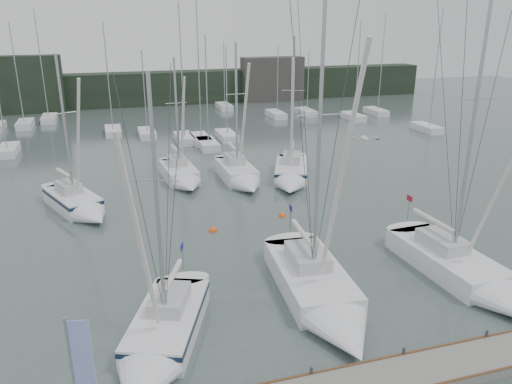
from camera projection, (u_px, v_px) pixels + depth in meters
ground at (317, 316)px, 23.22m from camera, size 160.00×160.00×0.00m
dock at (370, 384)px, 18.65m from camera, size 24.00×2.00×0.40m
far_treeline at (160, 88)px, 78.33m from camera, size 90.00×4.00×5.00m
far_building_left at (18, 85)px, 70.56m from camera, size 12.00×3.00×8.00m
far_building_right at (272, 79)px, 81.12m from camera, size 10.00×3.00×7.00m
mast_forest at (139, 128)px, 59.84m from camera, size 58.81×26.71×14.85m
sailboat_near_left at (158, 344)px, 20.37m from camera, size 5.53×8.65×12.21m
sailboat_near_center at (325, 301)px, 23.46m from camera, size 3.94×10.64×15.41m
sailboat_near_right at (474, 278)px, 25.45m from camera, size 3.44×10.41×15.99m
sailboat_mid_a at (80, 205)px, 35.15m from camera, size 5.32×8.06×11.68m
sailboat_mid_b at (183, 177)px, 41.39m from camera, size 3.01×7.35×10.94m
sailboat_mid_c at (241, 177)px, 41.40m from camera, size 2.62×7.97×12.06m
sailboat_mid_d at (291, 175)px, 41.70m from camera, size 5.62×8.84×12.56m
buoy_a at (213, 231)px, 32.45m from camera, size 0.57×0.57×0.57m
buoy_b at (282, 216)px, 34.85m from camera, size 0.48×0.48×0.48m
dock_banner at (80, 371)px, 14.96m from camera, size 0.69×0.20×4.62m
seagull at (364, 138)px, 19.76m from camera, size 1.10×0.54×0.22m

